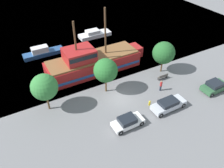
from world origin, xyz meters
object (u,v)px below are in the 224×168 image
pirate_ship (92,62)px  parked_car_curb_mid (128,122)px  moored_boat_outer (94,34)px  moored_boat_dockside (43,52)px  bench_promenade_east (163,77)px  pedestrian_walking_near (161,86)px  parked_car_curb_rear (214,86)px  parked_car_curb_front (168,104)px  fire_hydrant (150,103)px

pirate_ship → parked_car_curb_mid: pirate_ship is taller
moored_boat_outer → parked_car_curb_mid: size_ratio=1.73×
moored_boat_dockside → bench_promenade_east: moored_boat_dockside is taller
parked_car_curb_mid → pedestrian_walking_near: size_ratio=2.24×
parked_car_curb_mid → parked_car_curb_rear: parked_car_curb_rear is taller
parked_car_curb_front → pedestrian_walking_near: 3.79m
pirate_ship → bench_promenade_east: size_ratio=9.76×
moored_boat_dockside → bench_promenade_east: (14.46, -16.37, -0.20)m
parked_car_curb_mid → pedestrian_walking_near: (7.80, 3.44, 0.21)m
parked_car_curb_front → bench_promenade_east: bearing=56.4°
moored_boat_dockside → fire_hydrant: moored_boat_dockside is taller
parked_car_curb_front → parked_car_curb_rear: 8.32m
moored_boat_outer → fire_hydrant: 22.89m
pirate_ship → parked_car_curb_rear: bearing=-45.0°
bench_promenade_east → pedestrian_walking_near: pedestrian_walking_near is taller
parked_car_curb_rear → pirate_ship: bearing=135.0°
moored_boat_outer → parked_car_curb_rear: 25.83m
fire_hydrant → pedestrian_walking_near: (3.28, 1.79, 0.48)m
parked_car_curb_mid → fire_hydrant: 4.82m
moored_boat_dockside → parked_car_curb_rear: bearing=-49.2°
bench_promenade_east → fire_hydrant: bearing=-144.7°
parked_car_curb_front → bench_promenade_east: parked_car_curb_front is taller
parked_car_curb_mid → pedestrian_walking_near: bearing=23.8°
parked_car_curb_front → parked_car_curb_mid: parked_car_curb_front is taller
pedestrian_walking_near → parked_car_curb_mid: bearing=-156.2°
moored_boat_dockside → bench_promenade_east: 21.84m
parked_car_curb_rear → bench_promenade_east: 7.44m
pedestrian_walking_near → pirate_ship: bearing=124.2°
parked_car_curb_rear → parked_car_curb_front: bearing=178.1°
moored_boat_outer → pirate_ship: bearing=-116.3°
parked_car_curb_rear → bench_promenade_east: (-4.65, 5.80, -0.32)m
pirate_ship → bench_promenade_east: (8.58, -7.41, -1.22)m
moored_boat_dockside → pedestrian_walking_near: (12.31, -18.42, 0.25)m
parked_car_curb_front → parked_car_curb_mid: 6.28m
parked_car_curb_front → pedestrian_walking_near: bearing=66.3°
moored_boat_dockside → pedestrian_walking_near: 22.16m
moored_boat_dockside → parked_car_curb_mid: moored_boat_dockside is taller
moored_boat_outer → bench_promenade_east: 19.12m
parked_car_curb_mid → bench_promenade_east: 11.37m
pirate_ship → parked_car_curb_mid: (-1.37, -12.91, -0.98)m
moored_boat_dockside → fire_hydrant: size_ratio=9.45×
bench_promenade_east → moored_boat_dockside: bearing=131.5°
pirate_ship → moored_boat_outer: size_ratio=2.43×
pirate_ship → parked_car_curb_mid: size_ratio=4.20×
moored_boat_dockside → parked_car_curb_mid: 22.32m
parked_car_curb_front → pirate_ship: bearing=110.8°
pirate_ship → moored_boat_dockside: 10.76m
moored_boat_dockside → parked_car_curb_rear: size_ratio=1.86×
fire_hydrant → parked_car_curb_front: bearing=-43.6°
pirate_ship → parked_car_curb_front: (4.91, -12.93, -0.94)m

